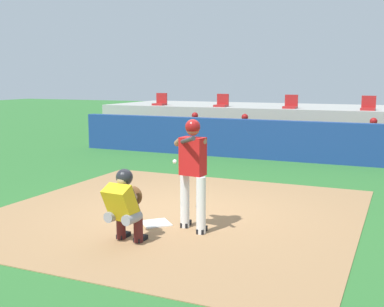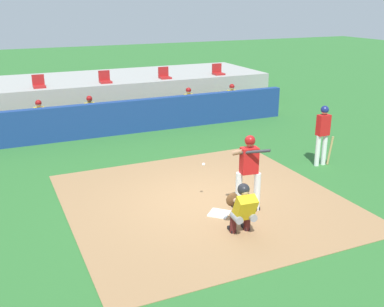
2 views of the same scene
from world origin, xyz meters
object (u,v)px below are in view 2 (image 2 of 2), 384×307
at_px(on_deck_batter, 323,132).
at_px(dugout_player_0, 40,118).
at_px(catcher_crouched, 242,207).
at_px(stadium_seat_4, 218,72).
at_px(dugout_player_1, 91,113).
at_px(dugout_player_3, 233,99).
at_px(home_plate, 219,213).
at_px(batter_at_plate, 248,168).
at_px(stadium_seat_2, 105,79).
at_px(stadium_seat_3, 164,75).
at_px(dugout_player_2, 190,103).
at_px(stadium_seat_1, 39,84).

distance_m(on_deck_batter, dugout_player_0, 9.60).
xyz_separation_m(catcher_crouched, stadium_seat_4, (5.19, 11.16, 0.93)).
height_order(catcher_crouched, on_deck_batter, on_deck_batter).
height_order(dugout_player_1, dugout_player_3, same).
distance_m(home_plate, dugout_player_1, 8.24).
height_order(home_plate, stadium_seat_4, stadium_seat_4).
relative_size(batter_at_plate, stadium_seat_2, 3.76).
bearing_deg(batter_at_plate, dugout_player_3, 62.95).
height_order(on_deck_batter, stadium_seat_3, stadium_seat_3).
bearing_deg(stadium_seat_3, stadium_seat_2, 180.00).
relative_size(dugout_player_2, stadium_seat_4, 2.71).
distance_m(dugout_player_3, stadium_seat_3, 3.17).
relative_size(dugout_player_1, dugout_player_2, 1.00).
bearing_deg(on_deck_batter, stadium_seat_3, 100.83).
bearing_deg(stadium_seat_4, home_plate, -117.06).
xyz_separation_m(dugout_player_1, dugout_player_2, (3.98, 0.00, 0.00)).
relative_size(catcher_crouched, stadium_seat_4, 4.48).
height_order(dugout_player_1, stadium_seat_4, stadium_seat_4).
height_order(batter_at_plate, stadium_seat_2, stadium_seat_2).
height_order(home_plate, dugout_player_0, dugout_player_0).
relative_size(home_plate, stadium_seat_1, 0.92).
distance_m(catcher_crouched, stadium_seat_1, 11.50).
bearing_deg(stadium_seat_3, dugout_player_1, -151.08).
height_order(home_plate, dugout_player_1, dugout_player_1).
bearing_deg(stadium_seat_2, stadium_seat_4, 0.00).
height_order(on_deck_batter, stadium_seat_2, stadium_seat_2).
height_order(catcher_crouched, dugout_player_3, dugout_player_3).
xyz_separation_m(batter_at_plate, stadium_seat_3, (1.91, 10.24, 0.50)).
bearing_deg(stadium_seat_1, dugout_player_3, -15.22).
height_order(home_plate, stadium_seat_1, stadium_seat_1).
relative_size(home_plate, stadium_seat_3, 0.92).
bearing_deg(on_deck_batter, stadium_seat_1, 128.78).
bearing_deg(dugout_player_0, stadium_seat_3, 20.39).
bearing_deg(batter_at_plate, dugout_player_0, 113.48).
height_order(home_plate, stadium_seat_2, stadium_seat_2).
bearing_deg(stadium_seat_1, stadium_seat_3, 0.00).
xyz_separation_m(on_deck_batter, dugout_player_3, (0.65, 6.46, -0.35)).
xyz_separation_m(stadium_seat_1, stadium_seat_4, (7.80, 0.00, 0.00)).
height_order(stadium_seat_1, stadium_seat_3, same).
distance_m(on_deck_batter, stadium_seat_1, 10.91).
distance_m(on_deck_batter, dugout_player_2, 6.61).
bearing_deg(dugout_player_1, stadium_seat_2, 61.98).
distance_m(batter_at_plate, dugout_player_3, 9.22).
bearing_deg(dugout_player_3, batter_at_plate, -117.05).
bearing_deg(stadium_seat_1, stadium_seat_2, 0.00).
bearing_deg(on_deck_batter, dugout_player_1, 129.41).
height_order(catcher_crouched, dugout_player_0, dugout_player_0).
distance_m(dugout_player_0, dugout_player_3, 7.75).
distance_m(dugout_player_0, stadium_seat_1, 2.23).
bearing_deg(catcher_crouched, batter_at_plate, 53.68).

